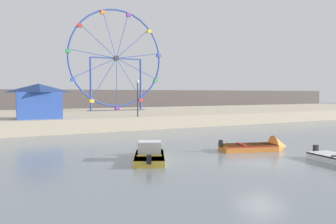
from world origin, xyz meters
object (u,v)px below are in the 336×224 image
at_px(promenade_lamp_near, 138,92).
at_px(ferris_wheel_blue_frame, 116,60).
at_px(motorboat_mustard_yellow, 150,153).
at_px(motorboat_orange_hull, 262,147).
at_px(carnival_booth_blue_tent, 39,101).

bearing_deg(promenade_lamp_near, ferris_wheel_blue_frame, 78.80).
distance_m(ferris_wheel_blue_frame, promenade_lamp_near, 14.49).
relative_size(ferris_wheel_blue_frame, promenade_lamp_near, 3.74).
xyz_separation_m(motorboat_mustard_yellow, ferris_wheel_blue_frame, (8.12, 27.81, 8.02)).
bearing_deg(motorboat_orange_hull, ferris_wheel_blue_frame, 105.92).
bearing_deg(motorboat_orange_hull, motorboat_mustard_yellow, -170.38).
xyz_separation_m(carnival_booth_blue_tent, promenade_lamp_near, (9.08, -1.96, 0.75)).
bearing_deg(motorboat_orange_hull, promenade_lamp_near, 114.88).
distance_m(ferris_wheel_blue_frame, carnival_booth_blue_tent, 17.30).
distance_m(carnival_booth_blue_tent, promenade_lamp_near, 9.32).
bearing_deg(ferris_wheel_blue_frame, motorboat_orange_hull, -91.14).
height_order(motorboat_orange_hull, ferris_wheel_blue_frame, ferris_wheel_blue_frame).
bearing_deg(promenade_lamp_near, carnival_booth_blue_tent, 167.82).
distance_m(motorboat_mustard_yellow, promenade_lamp_near, 15.71).
distance_m(motorboat_mustard_yellow, ferris_wheel_blue_frame, 30.06).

